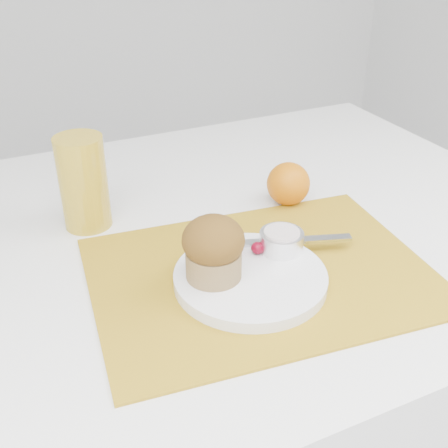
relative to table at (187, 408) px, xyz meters
name	(u,v)px	position (x,y,z in m)	size (l,w,h in m)	color
table	(187,408)	(0.00, 0.00, 0.00)	(1.20, 0.80, 0.75)	white
placemat	(261,273)	(0.06, -0.14, 0.38)	(0.44, 0.33, 0.00)	#A87F17
plate	(250,278)	(0.04, -0.16, 0.39)	(0.20, 0.20, 0.02)	white
ramekin	(281,241)	(0.10, -0.13, 0.41)	(0.06, 0.06, 0.03)	white
cream	(282,233)	(0.10, -0.13, 0.42)	(0.05, 0.05, 0.01)	beige
raspberry_near	(237,244)	(0.05, -0.10, 0.40)	(0.02, 0.02, 0.02)	#610216
raspberry_far	(258,248)	(0.07, -0.12, 0.40)	(0.02, 0.02, 0.02)	#4F0210
butter_knife	(289,241)	(0.12, -0.12, 0.40)	(0.18, 0.01, 0.00)	#B5B8BE
orange	(288,184)	(0.20, 0.02, 0.41)	(0.07, 0.07, 0.07)	#D26D07
juice_glass	(83,183)	(-0.11, 0.08, 0.45)	(0.07, 0.07, 0.14)	gold
muffin	(213,248)	(-0.01, -0.14, 0.44)	(0.08, 0.08, 0.08)	olive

